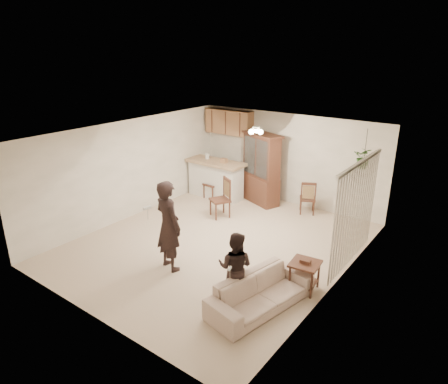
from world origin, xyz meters
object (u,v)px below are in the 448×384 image
Objects in this scene: child at (235,265)px; chair_hutch_right at (307,204)px; adult at (168,227)px; china_hutch at (261,169)px; side_table at (304,276)px; chair_hutch_left at (220,206)px; chair_bar at (212,189)px; sofa at (261,288)px.

chair_hutch_right is at bearing -99.01° from child.
adult reaches higher than child.
china_hutch reaches higher than chair_hutch_right.
china_hutch is at bearing -81.81° from child.
adult is 1.98× the size of chair_hutch_right.
adult is 1.68m from child.
side_table is (0.83, 0.99, -0.39)m from child.
side_table is at bearing 1.39° from chair_hutch_left.
chair_bar is (-3.41, 3.70, -0.41)m from child.
chair_hutch_left is (-0.30, -1.51, -0.69)m from china_hutch.
sofa is 4.94m from china_hutch.
child is at bearing 111.74° from sofa.
adult is 4.36m from chair_hutch_right.
adult reaches higher than side_table.
chair_hutch_left is (-0.75, 2.63, -0.61)m from adult.
china_hutch reaches higher than side_table.
adult reaches higher than sofa.
china_hutch is at bearing 108.56° from chair_hutch_left.
child is 1.42× the size of chair_bar.
china_hutch is 1.58m from chair_bar.
chair_bar is 2.78m from chair_hutch_right.
adult reaches higher than chair_hutch_right.
side_table is 0.64× the size of chair_bar.
chair_hutch_left is at bearing -80.09° from china_hutch.
chair_bar is 0.92× the size of chair_hutch_left.
chair_hutch_left reaches higher than chair_hutch_right.
side_table is 3.65m from chair_hutch_right.
china_hutch is at bearing 28.11° from chair_bar.
china_hutch reaches higher than chair_hutch_left.
adult is 2.93× the size of side_table.
chair_hutch_right is (2.71, 0.61, -0.01)m from chair_bar.
child is at bearing -41.92° from chair_bar.
chair_hutch_right is at bearing 72.38° from chair_hutch_left.
chair_hutch_left is at bearing 151.64° from side_table.
chair_hutch_left reaches higher than side_table.
side_table is at bearing -9.27° from sofa.
chair_bar reaches higher than side_table.
side_table is 0.68× the size of chair_hutch_right.
chair_hutch_right reaches higher than sofa.
chair_hutch_right is (0.96, 4.20, -0.64)m from adult.
sofa is 3.92m from chair_hutch_left.
sofa is 4.39m from chair_hutch_right.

